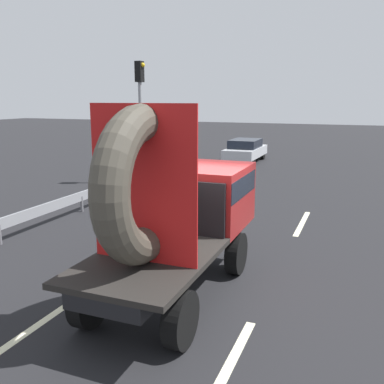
# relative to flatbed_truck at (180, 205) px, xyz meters

# --- Properties ---
(ground_plane) EXTENTS (120.00, 120.00, 0.00)m
(ground_plane) POSITION_rel_flatbed_truck_xyz_m (0.34, 0.47, -1.77)
(ground_plane) COLOR black
(flatbed_truck) EXTENTS (2.02, 5.06, 3.77)m
(flatbed_truck) POSITION_rel_flatbed_truck_xyz_m (0.00, 0.00, 0.00)
(flatbed_truck) COLOR black
(flatbed_truck) RESTS_ON ground_plane
(distant_sedan) EXTENTS (1.81, 4.23, 1.38)m
(distant_sedan) POSITION_rel_flatbed_truck_xyz_m (-3.42, 18.17, -1.03)
(distant_sedan) COLOR black
(distant_sedan) RESTS_ON ground_plane
(traffic_light) EXTENTS (0.42, 0.36, 5.45)m
(traffic_light) POSITION_rel_flatbed_truck_xyz_m (-6.15, 9.80, 1.81)
(traffic_light) COLOR gray
(traffic_light) RESTS_ON ground_plane
(guardrail) EXTENTS (0.10, 14.61, 0.71)m
(guardrail) POSITION_rel_flatbed_truck_xyz_m (-5.58, 2.51, -1.24)
(guardrail) COLOR gray
(guardrail) RESTS_ON ground_plane
(lane_dash_left_near) EXTENTS (0.16, 2.45, 0.01)m
(lane_dash_left_near) POSITION_rel_flatbed_truck_xyz_m (-1.71, -2.13, -1.77)
(lane_dash_left_near) COLOR beige
(lane_dash_left_near) RESTS_ON ground_plane
(lane_dash_left_far) EXTENTS (0.16, 2.13, 0.01)m
(lane_dash_left_far) POSITION_rel_flatbed_truck_xyz_m (-1.71, 5.55, -1.77)
(lane_dash_left_far) COLOR beige
(lane_dash_left_far) RESTS_ON ground_plane
(lane_dash_right_near) EXTENTS (0.16, 2.61, 0.01)m
(lane_dash_right_near) POSITION_rel_flatbed_truck_xyz_m (1.71, -2.15, -1.77)
(lane_dash_right_near) COLOR beige
(lane_dash_right_near) RESTS_ON ground_plane
(lane_dash_right_far) EXTENTS (0.16, 2.86, 0.01)m
(lane_dash_right_far) POSITION_rel_flatbed_truck_xyz_m (1.71, 5.74, -1.77)
(lane_dash_right_far) COLOR beige
(lane_dash_right_far) RESTS_ON ground_plane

